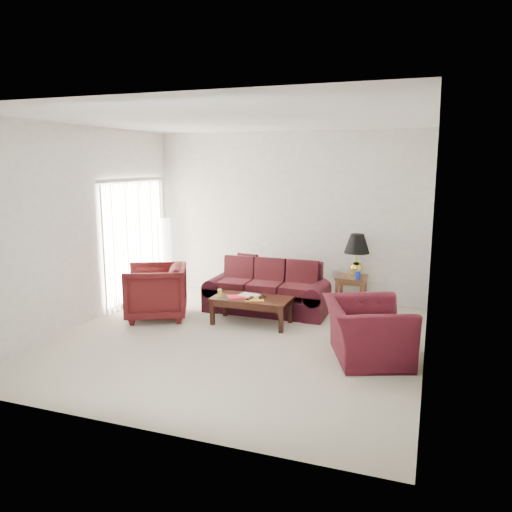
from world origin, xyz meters
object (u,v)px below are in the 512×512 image
Objects in this scene: end_table at (351,292)px; armchair_left at (156,292)px; armchair_right at (367,331)px; floor_lamp at (166,254)px; sofa at (267,288)px; coffee_table at (252,311)px.

armchair_left reaches higher than end_table.
armchair_right is (0.55, -2.22, 0.09)m from end_table.
armchair_left is at bearing -150.40° from end_table.
floor_lamp is at bearing 179.20° from end_table.
sofa is 1.42× the size of floor_lamp.
sofa is 1.79× the size of armchair_right.
sofa reaches higher than armchair_right.
floor_lamp is at bearing 178.93° from armchair_left.
armchair_right is at bearing -76.10° from end_table.
floor_lamp is (-3.59, 0.05, 0.43)m from end_table.
end_table is at bearing 33.98° from sofa.
armchair_left is 0.84× the size of armchair_right.
sofa is 1.80m from armchair_left.
armchair_left is (-1.56, -0.91, 0.02)m from sofa.
floor_lamp reaches higher than armchair_right.
floor_lamp reaches higher than end_table.
end_table is at bearing -0.80° from floor_lamp.
end_table is at bearing 59.05° from coffee_table.
floor_lamp reaches higher than armchair_left.
armchair_right is at bearing -12.13° from coffee_table.
end_table is 0.39× the size of floor_lamp.
floor_lamp is 1.85m from armchair_left.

